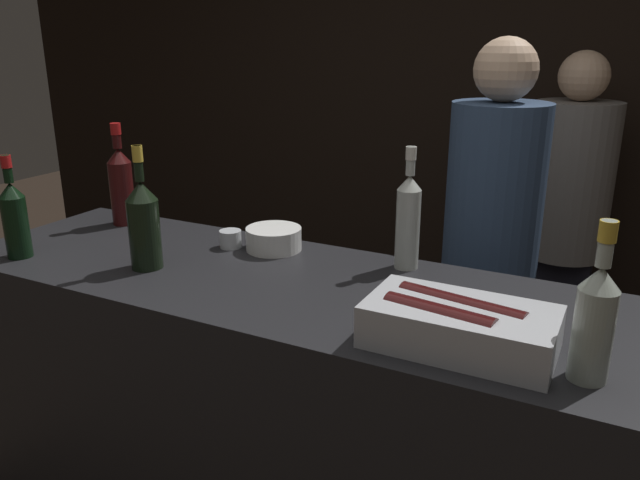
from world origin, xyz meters
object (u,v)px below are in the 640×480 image
(person_in_hoodie, at_px, (566,218))
(person_blond_tee, at_px, (489,254))
(champagne_bottle, at_px, (144,222))
(candle_votive, at_px, (230,239))
(red_wine_bottle_burgundy, at_px, (15,217))
(white_wine_bottle, at_px, (408,219))
(rose_wine_bottle, at_px, (595,318))
(ice_bin_with_bottles, at_px, (457,324))
(bowl_white, at_px, (274,238))
(red_wine_bottle_tall, at_px, (121,183))

(person_in_hoodie, height_order, person_blond_tee, person_blond_tee)
(champagne_bottle, bearing_deg, candle_votive, 67.24)
(candle_votive, xyz_separation_m, person_in_hoodie, (0.87, 1.36, -0.17))
(red_wine_bottle_burgundy, xyz_separation_m, white_wine_bottle, (1.08, 0.45, 0.02))
(rose_wine_bottle, height_order, red_wine_bottle_burgundy, rose_wine_bottle)
(ice_bin_with_bottles, xyz_separation_m, candle_votive, (-0.82, 0.33, -0.02))
(bowl_white, height_order, red_wine_bottle_burgundy, red_wine_bottle_burgundy)
(bowl_white, bearing_deg, person_in_hoodie, 60.91)
(champagne_bottle, bearing_deg, rose_wine_bottle, -3.91)
(rose_wine_bottle, height_order, red_wine_bottle_tall, red_wine_bottle_tall)
(red_wine_bottle_tall, relative_size, champagne_bottle, 1.00)
(champagne_bottle, relative_size, person_blond_tee, 0.21)
(red_wine_bottle_burgundy, bearing_deg, person_in_hoodie, 51.24)
(red_wine_bottle_tall, xyz_separation_m, red_wine_bottle_burgundy, (-0.03, -0.41, -0.02))
(white_wine_bottle, bearing_deg, red_wine_bottle_burgundy, -157.34)
(red_wine_bottle_tall, distance_m, champagne_bottle, 0.49)
(bowl_white, height_order, candle_votive, bowl_white)
(bowl_white, height_order, white_wine_bottle, white_wine_bottle)
(rose_wine_bottle, xyz_separation_m, red_wine_bottle_tall, (-1.58, 0.39, 0.02))
(rose_wine_bottle, relative_size, person_in_hoodie, 0.20)
(bowl_white, relative_size, red_wine_bottle_burgundy, 0.56)
(red_wine_bottle_tall, bearing_deg, bowl_white, -0.01)
(person_in_hoodie, bearing_deg, ice_bin_with_bottles, -173.04)
(bowl_white, bearing_deg, ice_bin_with_bottles, -28.35)
(bowl_white, bearing_deg, candle_votive, -162.27)
(person_blond_tee, bearing_deg, candle_votive, -60.30)
(ice_bin_with_bottles, bearing_deg, red_wine_bottle_burgundy, -178.29)
(champagne_bottle, bearing_deg, white_wine_bottle, 27.25)
(red_wine_bottle_tall, height_order, person_in_hoodie, person_in_hoodie)
(rose_wine_bottle, relative_size, person_blond_tee, 0.19)
(red_wine_bottle_tall, relative_size, person_in_hoodie, 0.22)
(bowl_white, distance_m, red_wine_bottle_burgundy, 0.78)
(white_wine_bottle, bearing_deg, person_blond_tee, 75.44)
(champagne_bottle, bearing_deg, person_blond_tee, 46.97)
(ice_bin_with_bottles, height_order, red_wine_bottle_burgundy, red_wine_bottle_burgundy)
(bowl_white, relative_size, person_in_hoodie, 0.11)
(candle_votive, height_order, person_blond_tee, person_blond_tee)
(bowl_white, xyz_separation_m, champagne_bottle, (-0.25, -0.31, 0.10))
(red_wine_bottle_burgundy, height_order, champagne_bottle, champagne_bottle)
(champagne_bottle, distance_m, person_blond_tee, 1.20)
(candle_votive, height_order, red_wine_bottle_burgundy, red_wine_bottle_burgundy)
(red_wine_bottle_burgundy, distance_m, champagne_bottle, 0.42)
(rose_wine_bottle, bearing_deg, red_wine_bottle_burgundy, -179.15)
(candle_votive, bearing_deg, red_wine_bottle_burgundy, -144.72)
(champagne_bottle, height_order, person_blond_tee, person_blond_tee)
(red_wine_bottle_tall, bearing_deg, person_blond_tee, 25.15)
(candle_votive, relative_size, white_wine_bottle, 0.20)
(red_wine_bottle_burgundy, xyz_separation_m, person_blond_tee, (1.21, 0.97, -0.23))
(bowl_white, relative_size, white_wine_bottle, 0.49)
(ice_bin_with_bottles, distance_m, red_wine_bottle_tall, 1.37)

